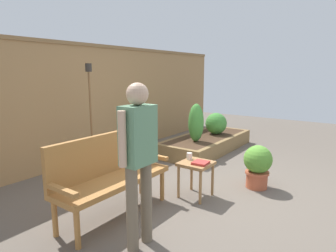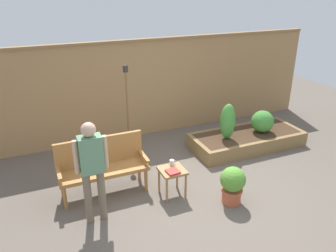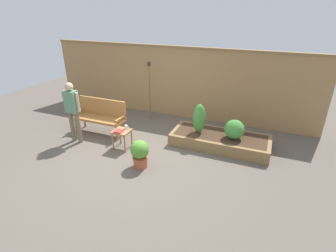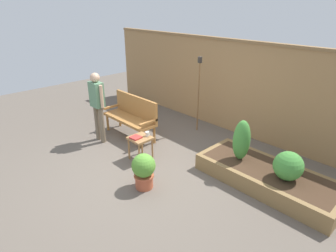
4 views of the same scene
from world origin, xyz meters
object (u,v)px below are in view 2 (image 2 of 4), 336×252
Objects in this scene: shrub_far_corner at (262,121)px; person_by_bench at (92,164)px; side_table at (172,174)px; cup_on_table at (172,162)px; potted_boxwood at (233,184)px; tiki_torch at (127,94)px; book_on_table at (173,172)px; garden_bench at (102,162)px; shrub_near_bench at (228,122)px.

shrub_far_corner is 3.97m from person_by_bench.
cup_on_table is (0.05, 0.14, 0.13)m from side_table.
tiki_torch is at bearing 111.09° from potted_boxwood.
book_on_table is 0.95m from potted_boxwood.
person_by_bench is at bearing -110.81° from garden_bench.
person_by_bench is (-1.25, -0.05, 0.44)m from book_on_table.
tiki_torch reaches higher than potted_boxwood.
cup_on_table is (1.06, -0.44, -0.02)m from garden_bench.
potted_boxwood is (0.79, -0.56, -0.05)m from side_table.
shrub_far_corner is at bearing 21.14° from side_table.
book_on_table is at bearing -157.41° from shrub_far_corner.
tiki_torch is (-0.94, 2.45, 0.87)m from potted_boxwood.
tiki_torch is (-2.67, 0.92, 0.68)m from shrub_far_corner.
shrub_near_bench reaches higher than potted_boxwood.
tiki_torch reaches higher than side_table.
shrub_near_bench is at bearing 8.50° from garden_bench.
tiki_torch reaches higher than shrub_far_corner.
potted_boxwood is 1.33× the size of shrub_far_corner.
potted_boxwood is (0.73, -0.69, -0.18)m from cup_on_table.
side_table is 2.70m from shrub_far_corner.
garden_bench is 0.81× the size of tiki_torch.
cup_on_table is 0.06× the size of tiki_torch.
tiki_torch is at bearing 161.05° from shrub_far_corner.
book_on_table is (-0.03, -0.09, 0.10)m from side_table.
shrub_near_bench is at bearing 27.47° from book_on_table.
side_table is 0.27× the size of tiki_torch.
shrub_far_corner is at bearing 18.78° from cup_on_table.
tiki_torch is at bearing 88.87° from book_on_table.
garden_bench reaches higher than side_table.
garden_bench is at bearing 141.07° from book_on_table.
side_table is at bearing 144.65° from potted_boxwood.
garden_bench is 1.18m from book_on_table.
side_table is at bearing -111.87° from cup_on_table.
cup_on_table is at bearing -152.24° from shrub_near_bench.
garden_bench is at bearing 69.19° from person_by_bench.
shrub_near_bench reaches higher than side_table.
cup_on_table is 0.24m from book_on_table.
side_table is 4.34× the size of cup_on_table.
side_table is 0.13m from book_on_table.
tiki_torch is 1.14× the size of person_by_bench.
garden_bench is 0.86m from person_by_bench.
potted_boxwood is at bearing -32.32° from garden_bench.
person_by_bench is (-0.27, -0.71, 0.39)m from garden_bench.
person_by_bench is (-3.79, -1.11, 0.40)m from shrub_far_corner.
shrub_far_corner is 2.90m from tiki_torch.
shrub_near_bench is (2.65, 0.40, 0.13)m from garden_bench.
tiki_torch is (0.85, 1.31, 0.67)m from garden_bench.
garden_bench is 2.13m from potted_boxwood.
side_table is 0.97m from potted_boxwood.
tiki_torch is at bearing 94.75° from side_table.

